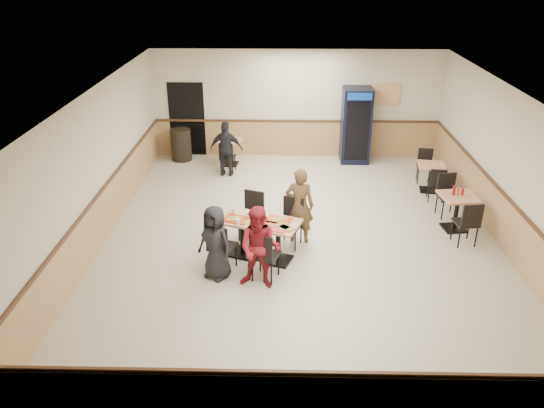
{
  "coord_description": "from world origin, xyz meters",
  "views": [
    {
      "loc": [
        -0.37,
        -9.53,
        5.28
      ],
      "look_at": [
        -0.57,
        -0.5,
        1.02
      ],
      "focal_mm": 35.0,
      "sensor_mm": 36.0,
      "label": 1
    }
  ],
  "objects_px": {
    "side_table_near": "(457,207)",
    "side_table_far": "(430,174)",
    "diner_woman_left": "(215,243)",
    "trash_bin": "(181,145)",
    "back_table": "(230,149)",
    "diner_man_opposite": "(299,206)",
    "pepsi_cooler": "(356,125)",
    "lone_diner": "(226,149)",
    "diner_woman_right": "(260,248)",
    "main_table": "(260,233)"
  },
  "relations": [
    {
      "from": "lone_diner",
      "to": "pepsi_cooler",
      "type": "height_order",
      "value": "pepsi_cooler"
    },
    {
      "from": "lone_diner",
      "to": "diner_man_opposite",
      "type": "bearing_deg",
      "value": 121.78
    },
    {
      "from": "main_table",
      "to": "trash_bin",
      "type": "distance_m",
      "value": 5.84
    },
    {
      "from": "main_table",
      "to": "side_table_near",
      "type": "bearing_deg",
      "value": 37.36
    },
    {
      "from": "diner_woman_right",
      "to": "back_table",
      "type": "bearing_deg",
      "value": 113.25
    },
    {
      "from": "side_table_far",
      "to": "back_table",
      "type": "distance_m",
      "value": 5.33
    },
    {
      "from": "diner_woman_left",
      "to": "trash_bin",
      "type": "distance_m",
      "value": 6.22
    },
    {
      "from": "side_table_far",
      "to": "side_table_near",
      "type": "bearing_deg",
      "value": -88.61
    },
    {
      "from": "main_table",
      "to": "lone_diner",
      "type": "xyz_separation_m",
      "value": [
        -1.05,
        4.16,
        0.2
      ]
    },
    {
      "from": "main_table",
      "to": "back_table",
      "type": "relative_size",
      "value": 2.26
    },
    {
      "from": "side_table_far",
      "to": "diner_woman_right",
      "type": "bearing_deg",
      "value": -133.19
    },
    {
      "from": "pepsi_cooler",
      "to": "side_table_near",
      "type": "bearing_deg",
      "value": -67.85
    },
    {
      "from": "diner_woman_left",
      "to": "back_table",
      "type": "relative_size",
      "value": 1.91
    },
    {
      "from": "pepsi_cooler",
      "to": "trash_bin",
      "type": "distance_m",
      "value": 4.89
    },
    {
      "from": "side_table_far",
      "to": "lone_diner",
      "type": "bearing_deg",
      "value": 169.94
    },
    {
      "from": "side_table_near",
      "to": "back_table",
      "type": "height_order",
      "value": "side_table_near"
    },
    {
      "from": "diner_woman_left",
      "to": "trash_bin",
      "type": "height_order",
      "value": "diner_woman_left"
    },
    {
      "from": "lone_diner",
      "to": "diner_woman_left",
      "type": "bearing_deg",
      "value": 97.87
    },
    {
      "from": "diner_man_opposite",
      "to": "side_table_near",
      "type": "distance_m",
      "value": 3.36
    },
    {
      "from": "side_table_near",
      "to": "trash_bin",
      "type": "bearing_deg",
      "value": 148.12
    },
    {
      "from": "side_table_near",
      "to": "trash_bin",
      "type": "relative_size",
      "value": 0.9
    },
    {
      "from": "diner_man_opposite",
      "to": "main_table",
      "type": "bearing_deg",
      "value": 50.87
    },
    {
      "from": "main_table",
      "to": "lone_diner",
      "type": "relative_size",
      "value": 1.13
    },
    {
      "from": "side_table_far",
      "to": "back_table",
      "type": "height_order",
      "value": "back_table"
    },
    {
      "from": "main_table",
      "to": "side_table_near",
      "type": "relative_size",
      "value": 2.04
    },
    {
      "from": "diner_woman_left",
      "to": "lone_diner",
      "type": "bearing_deg",
      "value": 126.67
    },
    {
      "from": "back_table",
      "to": "pepsi_cooler",
      "type": "xyz_separation_m",
      "value": [
        3.46,
        0.39,
        0.56
      ]
    },
    {
      "from": "diner_woman_left",
      "to": "back_table",
      "type": "height_order",
      "value": "diner_woman_left"
    },
    {
      "from": "diner_man_opposite",
      "to": "side_table_near",
      "type": "bearing_deg",
      "value": -161.15
    },
    {
      "from": "side_table_near",
      "to": "side_table_far",
      "type": "relative_size",
      "value": 1.11
    },
    {
      "from": "diner_woman_left",
      "to": "lone_diner",
      "type": "relative_size",
      "value": 0.95
    },
    {
      "from": "diner_man_opposite",
      "to": "trash_bin",
      "type": "xyz_separation_m",
      "value": [
        -3.2,
        4.62,
        -0.34
      ]
    },
    {
      "from": "main_table",
      "to": "trash_bin",
      "type": "xyz_separation_m",
      "value": [
        -2.45,
        5.3,
        -0.08
      ]
    },
    {
      "from": "main_table",
      "to": "diner_man_opposite",
      "type": "height_order",
      "value": "diner_man_opposite"
    },
    {
      "from": "diner_woman_left",
      "to": "diner_woman_right",
      "type": "distance_m",
      "value": 0.85
    },
    {
      "from": "diner_woman_right",
      "to": "diner_man_opposite",
      "type": "bearing_deg",
      "value": 79.36
    },
    {
      "from": "diner_woman_right",
      "to": "pepsi_cooler",
      "type": "distance_m",
      "value": 6.75
    },
    {
      "from": "main_table",
      "to": "diner_woman_left",
      "type": "height_order",
      "value": "diner_woman_left"
    },
    {
      "from": "lone_diner",
      "to": "back_table",
      "type": "relative_size",
      "value": 2.0
    },
    {
      "from": "side_table_near",
      "to": "side_table_far",
      "type": "xyz_separation_m",
      "value": [
        -0.05,
        2.01,
        -0.05
      ]
    },
    {
      "from": "pepsi_cooler",
      "to": "main_table",
      "type": "bearing_deg",
      "value": -114.07
    },
    {
      "from": "side_table_near",
      "to": "trash_bin",
      "type": "height_order",
      "value": "trash_bin"
    },
    {
      "from": "main_table",
      "to": "pepsi_cooler",
      "type": "relative_size",
      "value": 0.8
    },
    {
      "from": "main_table",
      "to": "side_table_far",
      "type": "xyz_separation_m",
      "value": [
        4.01,
        3.26,
        -0.07
      ]
    },
    {
      "from": "diner_woman_left",
      "to": "trash_bin",
      "type": "relative_size",
      "value": 1.56
    },
    {
      "from": "diner_woman_left",
      "to": "back_table",
      "type": "bearing_deg",
      "value": 126.18
    },
    {
      "from": "diner_man_opposite",
      "to": "side_table_far",
      "type": "distance_m",
      "value": 4.17
    },
    {
      "from": "trash_bin",
      "to": "back_table",
      "type": "bearing_deg",
      "value": -14.03
    },
    {
      "from": "diner_woman_left",
      "to": "side_table_far",
      "type": "bearing_deg",
      "value": 72.82
    },
    {
      "from": "main_table",
      "to": "diner_woman_left",
      "type": "bearing_deg",
      "value": -117.9
    }
  ]
}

